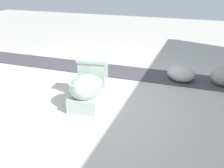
{
  "coord_description": "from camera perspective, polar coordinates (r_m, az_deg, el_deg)",
  "views": [
    {
      "loc": [
        2.5,
        1.15,
        1.47
      ],
      "look_at": [
        -0.09,
        0.24,
        0.3
      ],
      "focal_mm": 42.0,
      "sensor_mm": 36.0,
      "label": 1
    }
  ],
  "objects": [
    {
      "name": "ground_plane",
      "position": [
        3.12,
        -4.67,
        -5.14
      ],
      "size": [
        14.0,
        14.0,
        0.0
      ],
      "primitive_type": "plane",
      "color": "#B7B2A8"
    },
    {
      "name": "gravel_strip",
      "position": [
        4.09,
        9.04,
        1.79
      ],
      "size": [
        0.56,
        8.0,
        0.01
      ],
      "primitive_type": "cube",
      "color": "#423F44",
      "rests_on": "ground"
    },
    {
      "name": "toilet",
      "position": [
        3.12,
        -5.21,
        -0.65
      ],
      "size": [
        0.67,
        0.45,
        0.52
      ],
      "rotation": [
        0.0,
        0.0,
        0.12
      ],
      "color": "#B2C6B7",
      "rests_on": "ground"
    },
    {
      "name": "boulder_near",
      "position": [
        3.99,
        23.07,
        1.6
      ],
      "size": [
        0.48,
        0.47,
        0.27
      ],
      "primitive_type": "ellipsoid",
      "rotation": [
        0.0,
        0.0,
        0.57
      ],
      "color": "gray",
      "rests_on": "ground"
    },
    {
      "name": "boulder_far",
      "position": [
        3.95,
        14.81,
        2.27
      ],
      "size": [
        0.47,
        0.51,
        0.24
      ],
      "primitive_type": "ellipsoid",
      "rotation": [
        0.0,
        0.0,
        1.19
      ],
      "color": "#B7B2AD",
      "rests_on": "ground"
    }
  ]
}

